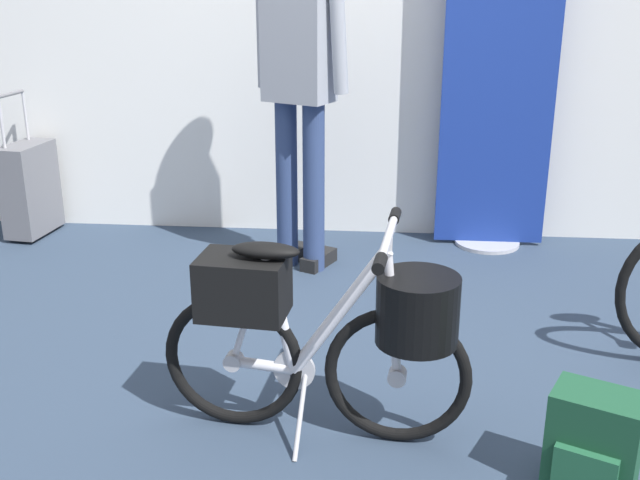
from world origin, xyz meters
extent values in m
plane|color=#2D3D51|center=(0.00, 0.00, 0.00)|extent=(6.82, 6.82, 0.00)
cylinder|color=#B7B7BC|center=(0.82, 1.84, 0.01)|extent=(0.36, 0.36, 0.02)
cube|color=navy|center=(0.82, 1.84, 0.93)|extent=(0.60, 0.02, 1.82)
torus|color=black|center=(0.29, -0.13, 0.24)|extent=(0.48, 0.09, 0.47)
cylinder|color=#B7B7BC|center=(0.29, -0.13, 0.24)|extent=(0.06, 0.06, 0.06)
torus|color=black|center=(-0.25, -0.08, 0.24)|extent=(0.48, 0.09, 0.47)
cylinder|color=#B7B7BC|center=(-0.25, -0.08, 0.24)|extent=(0.06, 0.06, 0.06)
cylinder|color=silver|center=(-0.15, -0.09, 0.23)|extent=(0.21, 0.06, 0.05)
cylinder|color=silver|center=(0.10, -0.12, 0.45)|extent=(0.33, 0.08, 0.46)
cylinder|color=silver|center=(-0.09, -0.10, 0.42)|extent=(0.13, 0.05, 0.40)
cylinder|color=silver|center=(-0.15, -0.09, 0.23)|extent=(0.21, 0.05, 0.04)
cylinder|color=silver|center=(0.27, -0.13, 0.45)|extent=(0.07, 0.04, 0.43)
cylinder|color=silver|center=(-0.19, -0.09, 0.43)|extent=(0.14, 0.04, 0.39)
ellipsoid|color=black|center=(-0.13, -0.09, 0.64)|extent=(0.23, 0.11, 0.05)
cylinder|color=#B7B7BC|center=(0.25, -0.13, 0.68)|extent=(0.03, 0.03, 0.04)
cylinder|color=#B7B7BC|center=(0.25, -0.13, 0.70)|extent=(0.07, 0.44, 0.03)
cylinder|color=black|center=(0.23, -0.35, 0.70)|extent=(0.04, 0.09, 0.04)
cylinder|color=black|center=(0.27, 0.09, 0.70)|extent=(0.04, 0.09, 0.04)
cylinder|color=#B7B7BC|center=(-0.04, -0.10, 0.23)|extent=(0.14, 0.03, 0.14)
cylinder|color=#B7B7BC|center=(-0.01, -0.19, 0.11)|extent=(0.03, 0.19, 0.22)
cylinder|color=black|center=(0.35, -0.14, 0.47)|extent=(0.28, 0.28, 0.22)
cube|color=black|center=(-0.21, -0.09, 0.51)|extent=(0.30, 0.23, 0.20)
cylinder|color=navy|center=(-0.12, 1.37, 0.43)|extent=(0.11, 0.11, 0.86)
cube|color=black|center=(-0.10, 1.41, 0.04)|extent=(0.18, 0.26, 0.07)
cylinder|color=navy|center=(-0.27, 1.44, 0.43)|extent=(0.11, 0.11, 0.86)
cube|color=black|center=(-0.25, 1.48, 0.04)|extent=(0.18, 0.26, 0.07)
cube|color=#999EA8|center=(-0.19, 1.40, 1.20)|extent=(0.37, 0.32, 0.67)
cylinder|color=#999EA8|center=(0.00, 1.33, 1.20)|extent=(0.13, 0.11, 0.57)
cylinder|color=#999EA8|center=(-0.38, 1.50, 1.20)|extent=(0.09, 0.12, 0.57)
cube|color=slate|center=(-1.80, 1.77, 0.28)|extent=(0.22, 0.38, 0.52)
cylinder|color=#B7B7BC|center=(-1.86, 1.66, 0.68)|extent=(0.02, 0.02, 0.28)
cylinder|color=#B7B7BC|center=(-1.83, 1.89, 0.68)|extent=(0.02, 0.02, 0.28)
cylinder|color=slate|center=(-1.85, 1.78, 0.82)|extent=(0.05, 0.23, 0.02)
cylinder|color=black|center=(-1.77, 1.64, 0.02)|extent=(0.04, 0.02, 0.04)
cylinder|color=black|center=(-1.73, 1.89, 0.02)|extent=(0.04, 0.02, 0.04)
cube|color=#19472D|center=(0.87, -0.34, 0.16)|extent=(0.30, 0.26, 0.32)
cube|color=#1F5939|center=(0.82, -0.43, 0.11)|extent=(0.17, 0.10, 0.14)
camera|label=1|loc=(0.24, -2.31, 1.46)|focal=42.89mm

